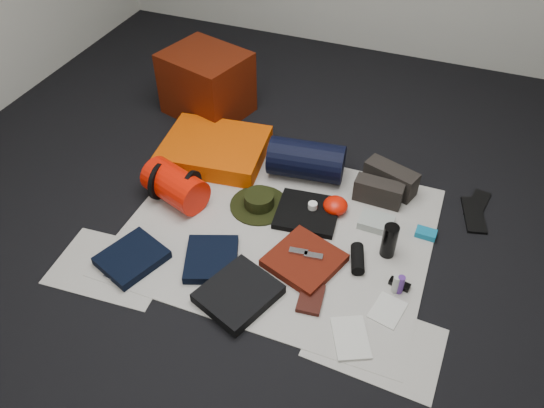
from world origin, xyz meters
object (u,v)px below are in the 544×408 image
(red_cabinet, at_px, (207,83))
(paperback_book, at_px, (311,298))
(stuff_sack, at_px, (175,186))
(compact_camera, at_px, (383,228))
(water_bottle, at_px, (389,241))
(sleeping_pad, at_px, (215,149))
(navy_duffel, at_px, (306,160))

(red_cabinet, distance_m, paperback_book, 1.78)
(stuff_sack, xyz_separation_m, compact_camera, (1.16, 0.18, -0.08))
(water_bottle, distance_m, compact_camera, 0.18)
(red_cabinet, distance_m, water_bottle, 1.71)
(paperback_book, bearing_deg, red_cabinet, 125.70)
(red_cabinet, height_order, sleeping_pad, red_cabinet)
(stuff_sack, relative_size, water_bottle, 1.85)
(navy_duffel, bearing_deg, water_bottle, -44.38)
(navy_duffel, relative_size, water_bottle, 2.29)
(navy_duffel, xyz_separation_m, water_bottle, (0.59, -0.45, -0.02))
(stuff_sack, distance_m, compact_camera, 1.18)
(red_cabinet, height_order, water_bottle, red_cabinet)
(sleeping_pad, height_order, navy_duffel, navy_duffel)
(compact_camera, bearing_deg, paperback_book, -79.00)
(navy_duffel, height_order, paperback_book, navy_duffel)
(water_bottle, bearing_deg, paperback_book, -122.94)
(stuff_sack, bearing_deg, navy_duffel, 37.49)
(water_bottle, xyz_separation_m, compact_camera, (-0.05, 0.15, -0.08))
(sleeping_pad, height_order, paperback_book, sleeping_pad)
(sleeping_pad, relative_size, stuff_sack, 1.74)
(sleeping_pad, relative_size, compact_camera, 6.00)
(sleeping_pad, bearing_deg, water_bottle, -19.62)
(red_cabinet, xyz_separation_m, sleeping_pad, (0.27, -0.46, -0.15))
(compact_camera, bearing_deg, water_bottle, -38.60)
(navy_duffel, xyz_separation_m, compact_camera, (0.54, -0.30, -0.09))
(red_cabinet, distance_m, sleeping_pad, 0.56)
(sleeping_pad, bearing_deg, red_cabinet, 120.20)
(red_cabinet, relative_size, sleeping_pad, 0.84)
(red_cabinet, bearing_deg, paperback_book, -31.93)
(water_bottle, bearing_deg, navy_duffel, 142.78)
(compact_camera, height_order, paperback_book, compact_camera)
(compact_camera, bearing_deg, red_cabinet, -175.77)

